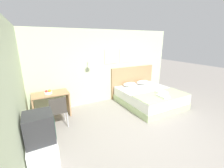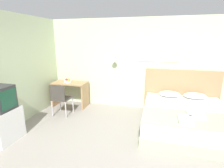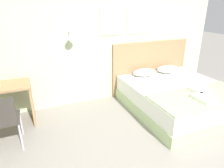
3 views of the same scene
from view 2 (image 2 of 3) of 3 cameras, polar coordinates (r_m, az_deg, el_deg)
The scene contains 13 objects.
ground_plane at distance 3.30m, azimuth -0.51°, elevation -24.18°, with size 24.00×24.00×0.00m, color gray.
wall_back at distance 5.22m, azimuth 7.18°, elevation 6.35°, with size 5.90×0.31×2.65m.
bed at distance 4.45m, azimuth 22.64°, elevation -10.50°, with size 1.89×2.05×0.53m.
headboard at distance 5.32m, azimuth 21.56°, elevation -2.27°, with size 2.01×0.06×1.24m.
pillow_left at distance 5.02m, azimuth 18.23°, elevation -3.08°, with size 0.57×0.39×0.15m.
pillow_right at distance 5.11m, azimuth 25.49°, elevation -3.48°, with size 0.57×0.39×0.15m.
throw_blanket at distance 3.80m, azimuth 24.21°, elevation -10.35°, with size 1.83×0.82×0.02m.
folded_towel_near_foot at distance 3.94m, azimuth 25.68°, elevation -8.99°, with size 0.33×0.30×0.06m.
folded_towel_mid_bed at distance 3.63m, azimuth 22.90°, elevation -10.63°, with size 0.26×0.36×0.06m.
desk at distance 5.59m, azimuth -13.48°, elevation -1.89°, with size 1.04×0.57×0.77m.
desk_chair at distance 4.95m, azimuth -16.59°, elevation -4.16°, with size 0.46×0.46×0.89m.
fruit_bowl at distance 5.52m, azimuth -14.25°, elevation 0.97°, with size 0.23×0.23×0.12m.
tv_stand at distance 4.30m, azimuth -31.81°, elevation -11.38°, with size 0.46×0.65×0.68m.
Camera 2 is at (0.68, -2.48, 2.06)m, focal length 28.00 mm.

